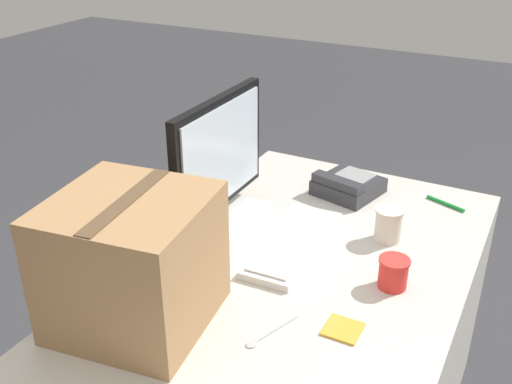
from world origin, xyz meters
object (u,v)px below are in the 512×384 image
at_px(desk_phone, 347,186).
at_px(spoon, 265,336).
at_px(cardboard_box, 133,262).
at_px(paper_cup_left, 393,273).
at_px(monitor, 220,176).
at_px(paper_cup_right, 388,225).
at_px(pen_marker, 445,204).
at_px(keyboard, 294,243).
at_px(sticky_note_pad, 343,329).

relative_size(desk_phone, spoon, 1.47).
distance_m(desk_phone, cardboard_box, 0.92).
distance_m(paper_cup_left, cardboard_box, 0.68).
bearing_deg(paper_cup_left, monitor, 82.65).
bearing_deg(paper_cup_right, paper_cup_left, -160.52).
bearing_deg(pen_marker, monitor, -121.26).
height_order(keyboard, paper_cup_left, paper_cup_left).
bearing_deg(spoon, monitor, -118.80).
bearing_deg(paper_cup_right, desk_phone, 41.78).
bearing_deg(paper_cup_left, spoon, 148.17).
bearing_deg(paper_cup_left, paper_cup_right, 19.48).
height_order(paper_cup_left, pen_marker, paper_cup_left).
height_order(pen_marker, sticky_note_pad, pen_marker).
bearing_deg(pen_marker, desk_phone, -146.51).
distance_m(paper_cup_right, cardboard_box, 0.79).
relative_size(paper_cup_right, pen_marker, 0.76).
height_order(desk_phone, paper_cup_left, paper_cup_left).
bearing_deg(monitor, keyboard, -92.99).
distance_m(desk_phone, paper_cup_right, 0.32).
bearing_deg(desk_phone, keyboard, -169.21).
relative_size(cardboard_box, sticky_note_pad, 4.52).
height_order(monitor, spoon, monitor).
bearing_deg(cardboard_box, keyboard, -23.27).
relative_size(keyboard, paper_cup_left, 5.24).
relative_size(monitor, keyboard, 1.05).
bearing_deg(spoon, paper_cup_right, -172.90).
height_order(paper_cup_right, pen_marker, paper_cup_right).
relative_size(monitor, spoon, 2.88).
bearing_deg(pen_marker, sticky_note_pad, -75.21).
bearing_deg(sticky_note_pad, pen_marker, -6.20).
xyz_separation_m(monitor, pen_marker, (0.47, -0.60, -0.17)).
distance_m(pen_marker, sticky_note_pad, 0.77).
relative_size(desk_phone, pen_marker, 1.75).
bearing_deg(pen_marker, paper_cup_right, -88.59).
bearing_deg(paper_cup_left, keyboard, 79.15).
bearing_deg(paper_cup_right, sticky_note_pad, -176.65).
height_order(paper_cup_right, sticky_note_pad, paper_cup_right).
bearing_deg(monitor, desk_phone, -35.18).
height_order(monitor, paper_cup_left, monitor).
xyz_separation_m(desk_phone, pen_marker, (0.07, -0.32, -0.03)).
height_order(paper_cup_right, spoon, paper_cup_right).
relative_size(monitor, desk_phone, 1.96).
height_order(monitor, sticky_note_pad, monitor).
xyz_separation_m(desk_phone, cardboard_box, (-0.89, 0.23, 0.13)).
bearing_deg(keyboard, spoon, -167.18).
distance_m(keyboard, spoon, 0.41).
bearing_deg(pen_marker, keyboard, -104.71).
xyz_separation_m(monitor, keyboard, (-0.01, -0.26, -0.16)).
relative_size(keyboard, pen_marker, 3.28).
distance_m(desk_phone, spoon, 0.81).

